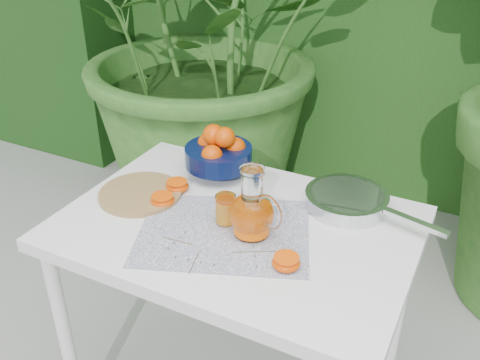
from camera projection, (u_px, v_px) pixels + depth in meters
The scene contains 10 objects.
potted_plant_left at pixel (214, 28), 2.62m from camera, with size 1.94×1.94×1.94m, color #2A5F20.
white_table at pixel (237, 245), 1.57m from camera, with size 1.00×0.70×0.75m.
placemat at pixel (224, 232), 1.49m from camera, with size 0.47×0.37×0.00m, color #0D1A4B.
cutting_board at pixel (141, 194), 1.66m from camera, with size 0.26×0.26×0.02m, color #956C43.
fruit_bowl at pixel (219, 152), 1.75m from camera, with size 0.25×0.25×0.18m.
juice_pitcher at pixel (252, 212), 1.44m from camera, with size 0.19×0.16×0.20m.
juice_tumbler at pixel (226, 210), 1.51m from camera, with size 0.07×0.07×0.09m.
saute_pan at pixel (348, 200), 1.59m from camera, with size 0.46×0.30×0.05m.
orange_halves at pixel (204, 213), 1.54m from camera, with size 0.54×0.28×0.04m.
thyme_sprigs at pixel (210, 251), 1.41m from camera, with size 0.31×0.21×0.01m.
Camera 1 is at (0.54, -1.13, 1.61)m, focal length 40.00 mm.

